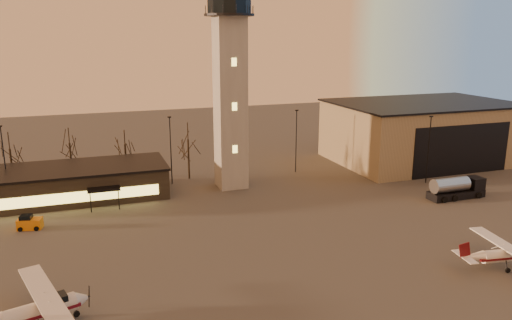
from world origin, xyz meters
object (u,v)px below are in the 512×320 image
Objects in this scene: control_tower at (230,74)px; cessna_rear at (42,313)px; service_cart at (29,224)px; terminal at (71,183)px; hangar at (422,131)px; fuel_truck at (456,190)px; cessna_front at (504,257)px.

control_tower reaches higher than cessna_rear.
terminal is at bearing 78.01° from service_cart.
cessna_rear is (-59.83, -34.07, -3.98)m from hangar.
hangar is at bearing 1.97° from terminal.
terminal is 2.04× the size of cessna_rear.
hangar is at bearing 6.31° from control_tower.
fuel_truck reaches higher than service_cart.
control_tower is at bearing -173.69° from hangar.
control_tower is at bearing 35.57° from cessna_rear.
control_tower reaches higher than service_cart.
hangar is at bearing 13.60° from cessna_rear.
hangar reaches higher than fuel_truck.
terminal is (-57.99, -2.00, -3.00)m from hangar.
hangar reaches higher than cessna_front.
hangar is 10.77× the size of service_cart.
control_tower is at bearing -5.15° from terminal.
cessna_front is 3.70× the size of service_cart.
terminal is (-21.99, 1.98, -14.17)m from control_tower.
cessna_front is 21.03m from fuel_truck.
control_tower reaches higher than hangar.
terminal is 11.26m from service_cart.
cessna_rear is (-23.83, -30.09, -15.15)m from control_tower.
service_cart is (-62.50, -12.21, -4.52)m from hangar.
cessna_front is (-18.92, -37.70, -4.17)m from hangar.
hangar reaches higher than cessna_rear.
control_tower is at bearing 29.06° from service_cart.
cessna_rear is 4.37× the size of service_cart.
fuel_truck reaches higher than cessna_front.
hangar is 1.20× the size of terminal.
fuel_truck is at bearing 69.77° from cessna_front.
cessna_front is 50.49m from service_cart.
cessna_rear is 22.03m from service_cart.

